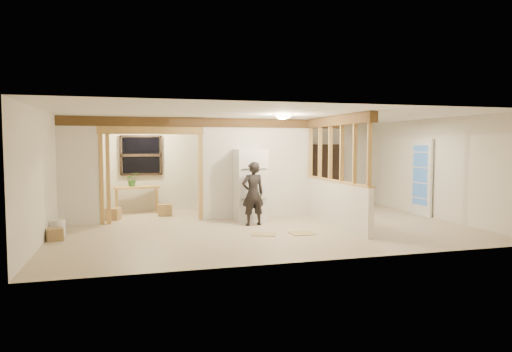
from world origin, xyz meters
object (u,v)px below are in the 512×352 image
object	(u,v)px
woman	(253,194)
work_table	(137,200)
refrigerator	(250,185)
shop_vac	(79,205)
bookshelf	(327,174)

from	to	relation	value
woman	work_table	world-z (taller)	woman
refrigerator	woman	distance (m)	0.69
work_table	refrigerator	bearing A→B (deg)	-48.97
refrigerator	shop_vac	distance (m)	4.55
woman	bookshelf	xyz separation A→B (m)	(3.14, 2.90, 0.20)
woman	shop_vac	distance (m)	4.76
refrigerator	shop_vac	size ratio (longest dim) A/B	3.06
woman	bookshelf	size ratio (longest dim) A/B	0.79
work_table	bookshelf	distance (m)	5.70
shop_vac	bookshelf	distance (m)	7.16
work_table	shop_vac	xyz separation A→B (m)	(-1.46, -0.10, -0.08)
bookshelf	refrigerator	bearing A→B (deg)	-143.56
refrigerator	bookshelf	distance (m)	3.76
refrigerator	work_table	size ratio (longest dim) A/B	1.52
woman	shop_vac	world-z (taller)	woman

